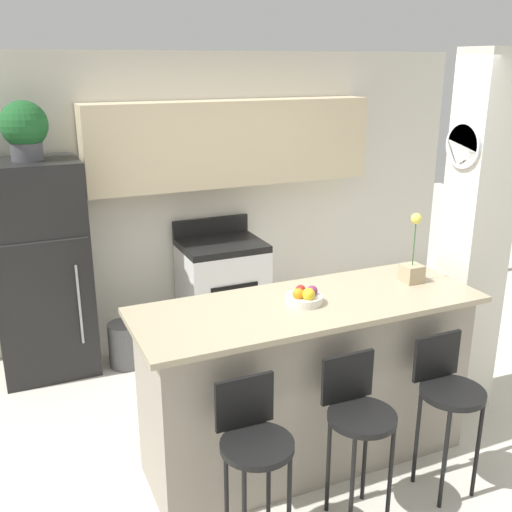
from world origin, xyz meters
name	(u,v)px	position (x,y,z in m)	size (l,w,h in m)	color
ground_plane	(305,456)	(0.00, 0.00, 0.00)	(14.00, 14.00, 0.00)	beige
wall_back	(207,174)	(0.14, 2.21, 1.48)	(5.60, 0.38, 2.55)	silver
pillar_right	(474,240)	(1.37, 0.13, 1.28)	(0.38, 0.32, 2.55)	silver
counter_bar	(307,382)	(0.00, 0.00, 0.55)	(2.13, 0.76, 1.09)	gray
refrigerator	(41,270)	(-1.38, 1.92, 0.87)	(0.73, 0.65, 1.75)	black
stove_range	(222,288)	(0.17, 1.94, 0.46)	(0.73, 0.61, 1.07)	white
bar_stool_left	(254,444)	(-0.61, -0.57, 0.64)	(0.37, 0.37, 0.96)	black
bar_stool_mid	(358,416)	(0.00, -0.57, 0.64)	(0.37, 0.37, 0.96)	black
bar_stool_right	(448,392)	(0.61, -0.57, 0.64)	(0.37, 0.37, 0.96)	black
potted_plant_on_fridge	(24,128)	(-1.38, 1.92, 1.99)	(0.35, 0.35, 0.44)	#4C4C51
orchid_vase	(412,265)	(0.78, 0.04, 1.21)	(0.13, 0.13, 0.46)	tan
fruit_bowl	(305,297)	(-0.04, -0.01, 1.13)	(0.22, 0.22, 0.11)	silver
trash_bin	(126,344)	(-0.80, 1.71, 0.19)	(0.28, 0.28, 0.38)	#59595B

